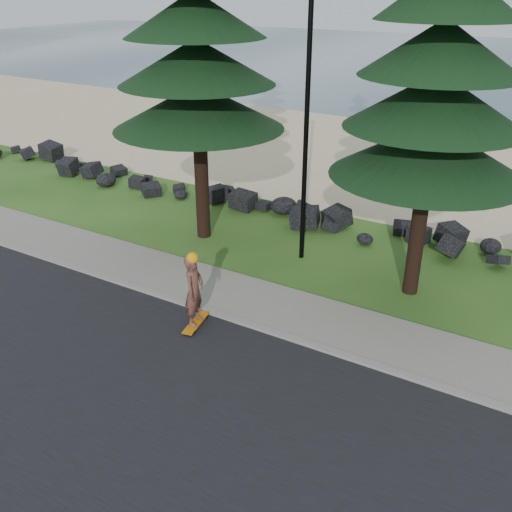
# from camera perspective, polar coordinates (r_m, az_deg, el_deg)

# --- Properties ---
(ground) EXTENTS (160.00, 160.00, 0.00)m
(ground) POSITION_cam_1_polar(r_m,az_deg,el_deg) (15.04, -0.93, -4.74)
(ground) COLOR #2B5019
(ground) RESTS_ON ground
(road) EXTENTS (160.00, 7.00, 0.02)m
(road) POSITION_cam_1_polar(r_m,az_deg,el_deg) (12.15, -12.43, -14.02)
(road) COLOR black
(road) RESTS_ON ground
(kerb) EXTENTS (160.00, 0.20, 0.10)m
(kerb) POSITION_cam_1_polar(r_m,az_deg,el_deg) (14.37, -2.81, -6.15)
(kerb) COLOR gray
(kerb) RESTS_ON ground
(sidewalk) EXTENTS (160.00, 2.00, 0.08)m
(sidewalk) POSITION_cam_1_polar(r_m,az_deg,el_deg) (15.17, -0.53, -4.28)
(sidewalk) COLOR gray
(sidewalk) RESTS_ON ground
(beach_sand) EXTENTS (160.00, 15.00, 0.01)m
(beach_sand) POSITION_cam_1_polar(r_m,az_deg,el_deg) (27.47, 15.28, 8.93)
(beach_sand) COLOR beige
(beach_sand) RESTS_ON ground
(seawall_boulders) EXTENTS (60.00, 2.40, 1.10)m
(seawall_boulders) POSITION_cam_1_polar(r_m,az_deg,el_deg) (19.51, 7.71, 2.59)
(seawall_boulders) COLOR black
(seawall_boulders) RESTS_ON ground
(lamp_post) EXTENTS (0.25, 0.14, 8.14)m
(lamp_post) POSITION_cam_1_polar(r_m,az_deg,el_deg) (16.12, 5.08, 13.20)
(lamp_post) COLOR black
(lamp_post) RESTS_ON ground
(skateboarder) EXTENTS (0.55, 1.10, 1.98)m
(skateboarder) POSITION_cam_1_polar(r_m,az_deg,el_deg) (13.68, -6.20, -3.47)
(skateboarder) COLOR #C6690B
(skateboarder) RESTS_ON ground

